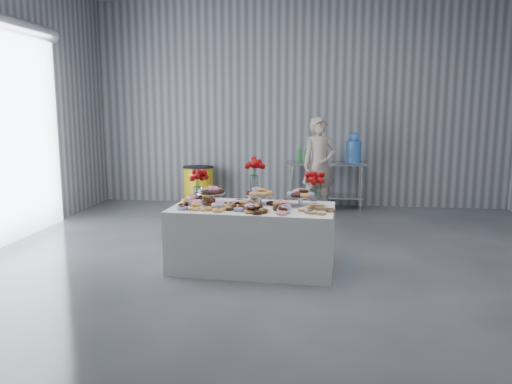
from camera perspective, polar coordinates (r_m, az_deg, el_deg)
ground at (r=5.70m, az=2.58°, el=-9.91°), size 9.00×9.00×0.00m
room_walls at (r=5.53m, az=-0.10°, el=17.24°), size 8.04×9.04×4.02m
display_table at (r=5.98m, az=-0.36°, el=-5.22°), size 1.95×1.10×0.75m
prep_table at (r=9.55m, az=8.00°, el=1.75°), size 1.50×0.60×0.90m
donut_mounds at (r=5.84m, az=-0.43°, el=-1.36°), size 1.84×0.89×0.09m
cake_stand_left at (r=6.14m, az=-5.16°, el=0.04°), size 0.36×0.36×0.17m
cake_stand_mid at (r=6.01m, az=0.37°, el=-0.13°), size 0.36×0.36×0.17m
cake_stand_right at (r=5.94m, az=5.12°, el=-0.27°), size 0.36×0.36×0.17m
danish_pile at (r=5.65m, az=6.85°, el=-1.69°), size 0.48×0.48×0.11m
bouquet_left at (r=6.27m, az=-6.70°, el=1.66°), size 0.26×0.26×0.42m
bouquet_right at (r=6.06m, az=6.69°, el=1.38°), size 0.26×0.26×0.42m
bouquet_center at (r=6.19m, az=-0.22°, el=2.39°), size 0.26×0.26×0.57m
water_jug at (r=9.51m, az=11.10°, el=4.85°), size 0.28×0.28×0.55m
drink_bottles at (r=9.40m, az=6.11°, el=4.22°), size 0.54×0.08×0.27m
person at (r=9.14m, az=7.24°, el=3.04°), size 0.75×0.62×1.75m
trash_barrel at (r=9.87m, az=-6.59°, el=0.68°), size 0.61×0.61×0.78m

